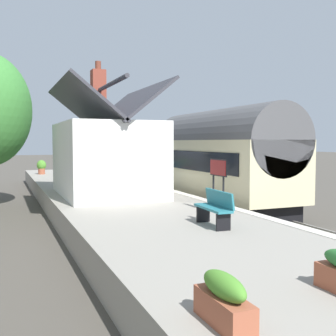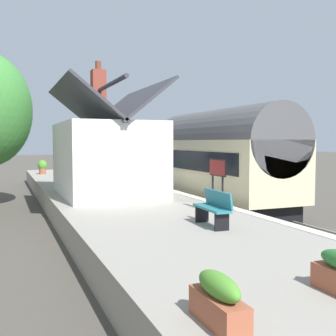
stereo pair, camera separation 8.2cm
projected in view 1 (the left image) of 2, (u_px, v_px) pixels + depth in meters
name	position (u px, v px, depth m)	size (l,w,h in m)	color
ground_plane	(200.00, 210.00, 17.57)	(160.00, 160.00, 0.00)	#4C473F
platform	(118.00, 205.00, 16.17)	(32.00, 5.27, 0.84)	gray
platform_edge_coping	(175.00, 191.00, 17.07)	(32.00, 0.36, 0.02)	beige
rail_near	(233.00, 206.00, 18.18)	(52.00, 0.08, 0.14)	gray
rail_far	(204.00, 208.00, 17.63)	(52.00, 0.08, 0.14)	gray
train	(220.00, 158.00, 17.64)	(8.74, 2.73, 4.32)	black
station_building	(106.00, 155.00, 16.01)	(5.94, 3.70, 5.42)	white
bench_platform_end	(91.00, 170.00, 23.26)	(1.40, 0.44, 0.88)	#26727F
bench_by_lamp	(215.00, 207.00, 10.06)	(1.42, 0.49, 0.88)	#26727F
planter_bench_left	(224.00, 300.00, 4.62)	(0.92, 0.32, 0.60)	#9E5138
planter_corner_building	(42.00, 167.00, 26.23)	(0.58, 0.58, 0.91)	#9E5138
lamp_post_platform	(120.00, 133.00, 23.50)	(0.32, 0.50, 3.75)	black
station_sign_board	(218.00, 172.00, 12.06)	(0.96, 0.06, 1.57)	black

